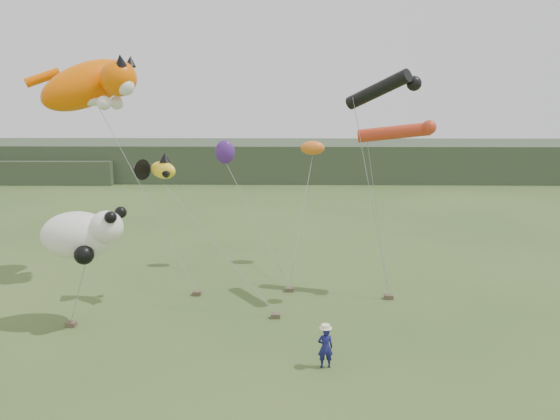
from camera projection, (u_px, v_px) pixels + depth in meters
The scene contains 9 objects.
ground at pixel (259, 361), 18.99m from camera, with size 120.00×120.00×0.00m, color #385123.
headland at pixel (254, 160), 62.41m from camera, with size 90.00×13.00×4.00m.
festival_attendant at pixel (325, 347), 18.41m from camera, with size 0.53×0.35×1.45m, color navy.
sandbag_anchors at pixel (248, 303), 24.06m from camera, with size 13.64×4.50×0.20m.
cat_kite at pixel (93, 84), 26.39m from camera, with size 6.09×4.45×3.59m.
fish_kite at pixel (154, 169), 23.69m from camera, with size 2.51×1.66×1.20m.
tube_kites at pixel (393, 111), 23.84m from camera, with size 4.07×3.05×3.21m.
panda_kite at pixel (82, 235), 21.43m from camera, with size 3.40×2.20×2.11m.
misc_kites at pixel (264, 150), 28.81m from camera, with size 5.78×1.40×1.27m.
Camera 1 is at (1.04, -17.52, 8.99)m, focal length 35.00 mm.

